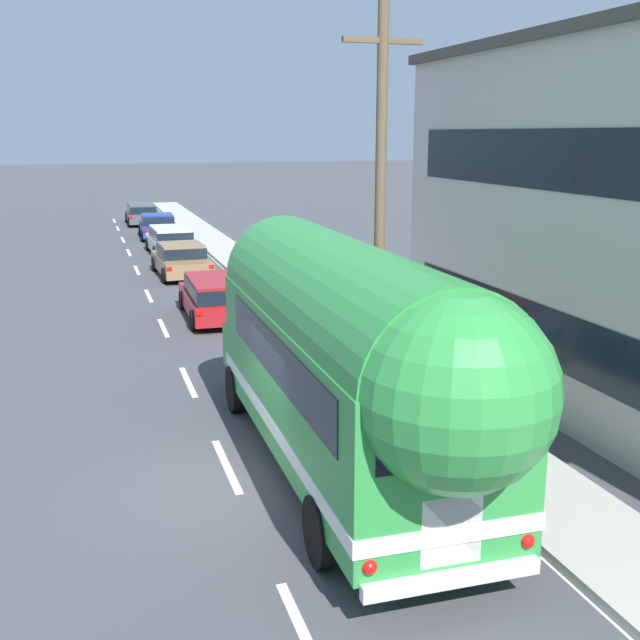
% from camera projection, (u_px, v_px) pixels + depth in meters
% --- Properties ---
extents(ground_plane, '(300.00, 300.00, 0.00)m').
position_uv_depth(ground_plane, '(236.00, 486.00, 13.13)').
color(ground_plane, '#424247').
extents(lane_markings, '(3.83, 80.00, 0.01)m').
position_uv_depth(lane_markings, '(239.00, 314.00, 25.65)').
color(lane_markings, silver).
rests_on(lane_markings, ground).
extents(sidewalk_slab, '(1.97, 90.00, 0.15)m').
position_uv_depth(sidewalk_slab, '(323.00, 326.00, 23.75)').
color(sidewalk_slab, '#ADA89E').
rests_on(sidewalk_slab, ground).
extents(utility_pole, '(1.80, 0.24, 8.50)m').
position_uv_depth(utility_pole, '(380.00, 198.00, 17.04)').
color(utility_pole, brown).
rests_on(utility_pole, ground).
extents(painted_bus, '(2.66, 10.89, 4.12)m').
position_uv_depth(painted_bus, '(350.00, 355.00, 12.60)').
color(painted_bus, '#2D8C3D').
rests_on(painted_bus, ground).
extents(car_lead, '(2.00, 4.49, 1.37)m').
position_uv_depth(car_lead, '(216.00, 295.00, 24.70)').
color(car_lead, '#A5191E').
rests_on(car_lead, ground).
extents(car_second, '(2.16, 4.54, 1.37)m').
position_uv_depth(car_second, '(181.00, 259.00, 32.31)').
color(car_second, olive).
rests_on(car_second, ground).
extents(car_third, '(2.08, 4.51, 1.37)m').
position_uv_depth(car_third, '(170.00, 239.00, 37.99)').
color(car_third, white).
rests_on(car_third, ground).
extents(car_fourth, '(2.08, 4.32, 1.37)m').
position_uv_depth(car_fourth, '(158.00, 225.00, 44.12)').
color(car_fourth, navy).
rests_on(car_fourth, ground).
extents(car_fifth, '(1.95, 4.69, 1.37)m').
position_uv_depth(car_fifth, '(141.00, 212.00, 50.71)').
color(car_fifth, '#474C51').
rests_on(car_fifth, ground).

